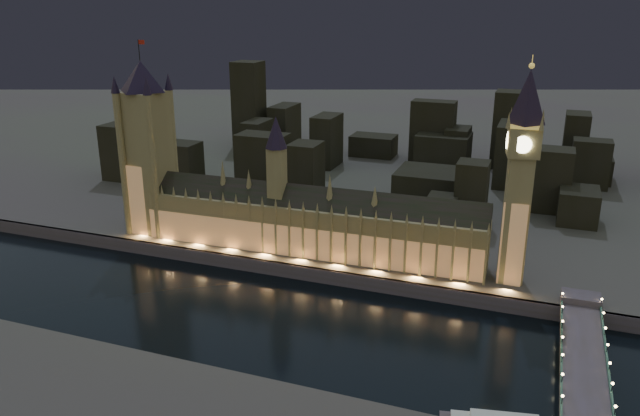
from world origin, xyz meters
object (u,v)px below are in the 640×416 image
(palace_of_westminster, at_px, (308,222))
(victoria_tower, at_px, (147,140))
(westminster_bridge, at_px, (582,361))
(elizabeth_tower, at_px, (522,161))

(palace_of_westminster, xyz_separation_m, victoria_tower, (-105.27, 0.17, 39.79))
(palace_of_westminster, distance_m, westminster_bridge, 162.09)
(victoria_tower, distance_m, elizabeth_tower, 218.09)
(elizabeth_tower, xyz_separation_m, westminster_bridge, (34.26, -65.38, -66.30))
(westminster_bridge, bearing_deg, palace_of_westminster, 156.08)
(elizabeth_tower, bearing_deg, westminster_bridge, -62.34)
(victoria_tower, bearing_deg, westminster_bridge, -14.53)
(victoria_tower, xyz_separation_m, westminster_bridge, (252.26, -65.37, -60.17))
(elizabeth_tower, height_order, westminster_bridge, elizabeth_tower)
(westminster_bridge, bearing_deg, victoria_tower, 165.47)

